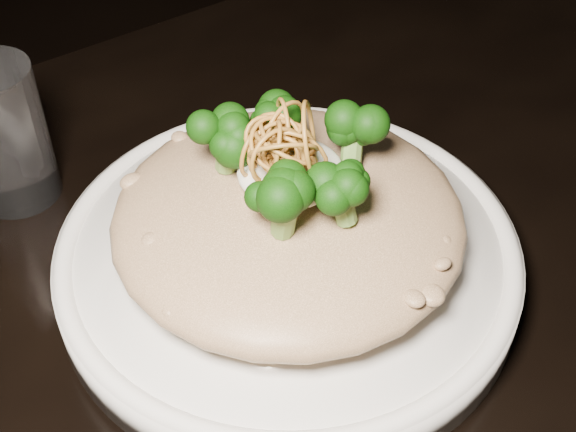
# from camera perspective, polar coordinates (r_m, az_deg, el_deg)

# --- Properties ---
(plate) EXTENTS (0.30, 0.30, 0.03)m
(plate) POSITION_cam_1_polar(r_m,az_deg,el_deg) (0.52, -0.00, -3.17)
(plate) COLOR white
(plate) RESTS_ON table
(risotto) EXTENTS (0.22, 0.22, 0.05)m
(risotto) POSITION_cam_1_polar(r_m,az_deg,el_deg) (0.49, 0.02, -0.11)
(risotto) COLOR brown
(risotto) RESTS_ON plate
(broccoli) EXTENTS (0.13, 0.13, 0.05)m
(broccoli) POSITION_cam_1_polar(r_m,az_deg,el_deg) (0.46, 0.60, 4.27)
(broccoli) COLOR black
(broccoli) RESTS_ON risotto
(cheese) EXTENTS (0.06, 0.06, 0.02)m
(cheese) POSITION_cam_1_polar(r_m,az_deg,el_deg) (0.47, 0.18, 3.19)
(cheese) COLOR white
(cheese) RESTS_ON risotto
(shallots) EXTENTS (0.06, 0.06, 0.04)m
(shallots) POSITION_cam_1_polar(r_m,az_deg,el_deg) (0.46, -0.46, 5.61)
(shallots) COLOR brown
(shallots) RESTS_ON cheese
(drinking_glass) EXTENTS (0.08, 0.08, 0.11)m
(drinking_glass) POSITION_cam_1_polar(r_m,az_deg,el_deg) (0.59, -19.58, 5.46)
(drinking_glass) COLOR silver
(drinking_glass) RESTS_ON table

